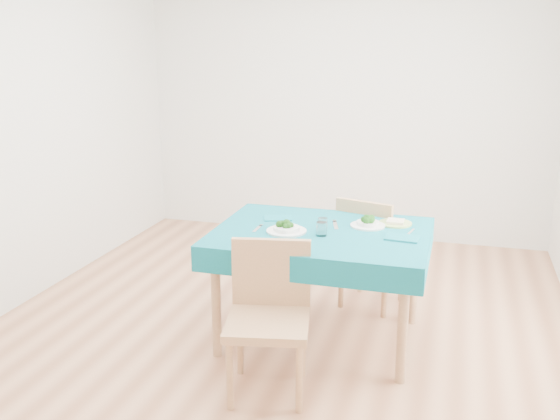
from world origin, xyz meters
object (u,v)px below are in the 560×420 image
(chair_near, at_px, (268,299))
(chair_far, at_px, (374,237))
(bowl_near, at_px, (287,226))
(bowl_far, at_px, (368,221))
(table, at_px, (321,286))
(side_plate, at_px, (395,223))

(chair_near, height_order, chair_far, chair_near)
(bowl_near, relative_size, bowl_far, 1.12)
(chair_near, distance_m, chair_far, 1.44)
(table, bearing_deg, bowl_far, 33.66)
(table, height_order, bowl_far, bowl_far)
(table, xyz_separation_m, bowl_far, (0.27, 0.18, 0.41))
(chair_far, bearing_deg, table, 84.63)
(chair_near, xyz_separation_m, bowl_far, (0.41, 0.91, 0.22))
(table, xyz_separation_m, chair_far, (0.25, 0.66, 0.15))
(bowl_far, bearing_deg, side_plate, 32.59)
(table, bearing_deg, bowl_near, -158.82)
(bowl_far, height_order, side_plate, bowl_far)
(table, relative_size, chair_far, 1.29)
(side_plate, bearing_deg, table, -146.75)
(chair_far, height_order, side_plate, chair_far)
(chair_near, xyz_separation_m, side_plate, (0.58, 1.01, 0.19))
(table, relative_size, bowl_far, 5.96)
(chair_far, height_order, bowl_near, chair_far)
(chair_far, relative_size, bowl_far, 4.63)
(chair_near, distance_m, side_plate, 1.18)
(bowl_far, xyz_separation_m, side_plate, (0.17, 0.11, -0.03))
(bowl_near, bearing_deg, side_plate, 29.62)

